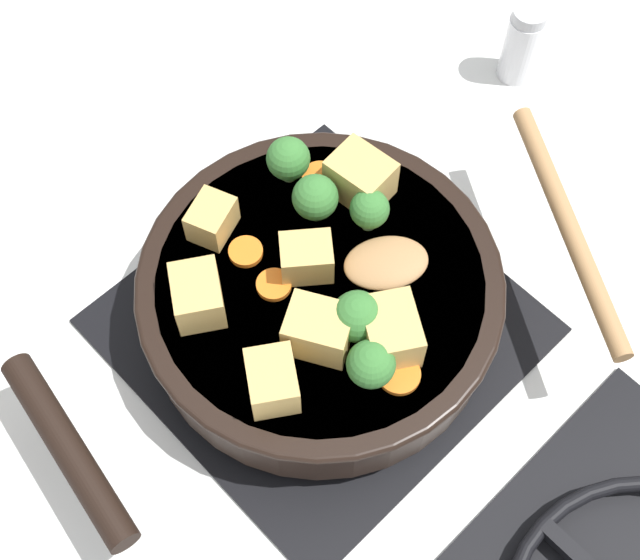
# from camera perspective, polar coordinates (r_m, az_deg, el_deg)

# --- Properties ---
(ground_plane) EXTENTS (2.40, 2.40, 0.00)m
(ground_plane) POSITION_cam_1_polar(r_m,az_deg,el_deg) (0.78, 0.00, -2.99)
(ground_plane) COLOR silver
(front_burner_grate) EXTENTS (0.31, 0.31, 0.03)m
(front_burner_grate) POSITION_cam_1_polar(r_m,az_deg,el_deg) (0.77, 0.00, -2.61)
(front_burner_grate) COLOR black
(front_burner_grate) RESTS_ON ground_plane
(skillet_pan) EXTENTS (0.40, 0.30, 0.06)m
(skillet_pan) POSITION_cam_1_polar(r_m,az_deg,el_deg) (0.73, -0.15, -1.08)
(skillet_pan) COLOR black
(skillet_pan) RESTS_ON front_burner_grate
(wooden_spoon) EXTENTS (0.24, 0.22, 0.02)m
(wooden_spoon) POSITION_cam_1_polar(r_m,az_deg,el_deg) (0.72, 10.90, 2.41)
(wooden_spoon) COLOR #A87A4C
(wooden_spoon) RESTS_ON skillet_pan
(tofu_cube_center_large) EXTENTS (0.06, 0.06, 0.04)m
(tofu_cube_center_large) POSITION_cam_1_polar(r_m,az_deg,el_deg) (0.66, 4.82, -3.05)
(tofu_cube_center_large) COLOR tan
(tofu_cube_center_large) RESTS_ON skillet_pan
(tofu_cube_near_handle) EXTENTS (0.05, 0.06, 0.04)m
(tofu_cube_near_handle) POSITION_cam_1_polar(r_m,az_deg,el_deg) (0.68, -7.84, -0.99)
(tofu_cube_near_handle) COLOR tan
(tofu_cube_near_handle) RESTS_ON skillet_pan
(tofu_cube_east_chunk) EXTENTS (0.05, 0.04, 0.03)m
(tofu_cube_east_chunk) POSITION_cam_1_polar(r_m,az_deg,el_deg) (0.72, -6.94, 3.90)
(tofu_cube_east_chunk) COLOR tan
(tofu_cube_east_chunk) RESTS_ON skillet_pan
(tofu_cube_west_chunk) EXTENTS (0.04, 0.05, 0.04)m
(tofu_cube_west_chunk) POSITION_cam_1_polar(r_m,az_deg,el_deg) (0.73, 2.60, 6.57)
(tofu_cube_west_chunk) COLOR tan
(tofu_cube_west_chunk) RESTS_ON skillet_pan
(tofu_cube_back_piece) EXTENTS (0.06, 0.06, 0.04)m
(tofu_cube_back_piece) POSITION_cam_1_polar(r_m,az_deg,el_deg) (0.66, -0.09, -3.21)
(tofu_cube_back_piece) COLOR tan
(tofu_cube_back_piece) RESTS_ON skillet_pan
(tofu_cube_front_piece) EXTENTS (0.05, 0.05, 0.03)m
(tofu_cube_front_piece) POSITION_cam_1_polar(r_m,az_deg,el_deg) (0.69, -1.02, 1.32)
(tofu_cube_front_piece) COLOR tan
(tofu_cube_front_piece) RESTS_ON skillet_pan
(tofu_cube_mid_small) EXTENTS (0.05, 0.06, 0.03)m
(tofu_cube_mid_small) POSITION_cam_1_polar(r_m,az_deg,el_deg) (0.65, -3.08, -6.48)
(tofu_cube_mid_small) COLOR tan
(tofu_cube_mid_small) RESTS_ON skillet_pan
(broccoli_floret_near_spoon) EXTENTS (0.04, 0.04, 0.04)m
(broccoli_floret_near_spoon) POSITION_cam_1_polar(r_m,az_deg,el_deg) (0.71, -0.31, 5.29)
(broccoli_floret_near_spoon) COLOR #709956
(broccoli_floret_near_spoon) RESTS_ON skillet_pan
(broccoli_floret_center_top) EXTENTS (0.04, 0.04, 0.04)m
(broccoli_floret_center_top) POSITION_cam_1_polar(r_m,az_deg,el_deg) (0.73, -2.04, 7.74)
(broccoli_floret_center_top) COLOR #709956
(broccoli_floret_center_top) RESTS_ON skillet_pan
(broccoli_floret_east_rim) EXTENTS (0.03, 0.03, 0.04)m
(broccoli_floret_east_rim) POSITION_cam_1_polar(r_m,az_deg,el_deg) (0.71, 3.19, 4.53)
(broccoli_floret_east_rim) COLOR #709956
(broccoli_floret_east_rim) RESTS_ON skillet_pan
(broccoli_floret_west_rim) EXTENTS (0.04, 0.04, 0.05)m
(broccoli_floret_west_rim) POSITION_cam_1_polar(r_m,az_deg,el_deg) (0.66, 2.40, -2.37)
(broccoli_floret_west_rim) COLOR #709956
(broccoli_floret_west_rim) RESTS_ON skillet_pan
(broccoli_floret_north_edge) EXTENTS (0.04, 0.04, 0.04)m
(broccoli_floret_north_edge) POSITION_cam_1_polar(r_m,az_deg,el_deg) (0.65, 3.28, -5.42)
(broccoli_floret_north_edge) COLOR #709956
(broccoli_floret_north_edge) RESTS_ON skillet_pan
(carrot_slice_orange_thin) EXTENTS (0.03, 0.03, 0.01)m
(carrot_slice_orange_thin) POSITION_cam_1_polar(r_m,az_deg,el_deg) (0.67, 5.08, -6.04)
(carrot_slice_orange_thin) COLOR orange
(carrot_slice_orange_thin) RESTS_ON skillet_pan
(carrot_slice_near_center) EXTENTS (0.03, 0.03, 0.01)m
(carrot_slice_near_center) POSITION_cam_1_polar(r_m,az_deg,el_deg) (0.71, -4.78, 1.82)
(carrot_slice_near_center) COLOR orange
(carrot_slice_near_center) RESTS_ON skillet_pan
(carrot_slice_edge_slice) EXTENTS (0.03, 0.03, 0.01)m
(carrot_slice_edge_slice) POSITION_cam_1_polar(r_m,az_deg,el_deg) (0.75, 0.01, 6.59)
(carrot_slice_edge_slice) COLOR orange
(carrot_slice_edge_slice) RESTS_ON skillet_pan
(carrot_slice_under_broccoli) EXTENTS (0.03, 0.03, 0.01)m
(carrot_slice_under_broccoli) POSITION_cam_1_polar(r_m,az_deg,el_deg) (0.70, -2.97, -0.30)
(carrot_slice_under_broccoli) COLOR orange
(carrot_slice_under_broccoli) RESTS_ON skillet_pan
(salt_shaker) EXTENTS (0.04, 0.04, 0.09)m
(salt_shaker) POSITION_cam_1_polar(r_m,az_deg,el_deg) (0.93, 12.81, 14.53)
(salt_shaker) COLOR white
(salt_shaker) RESTS_ON ground_plane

